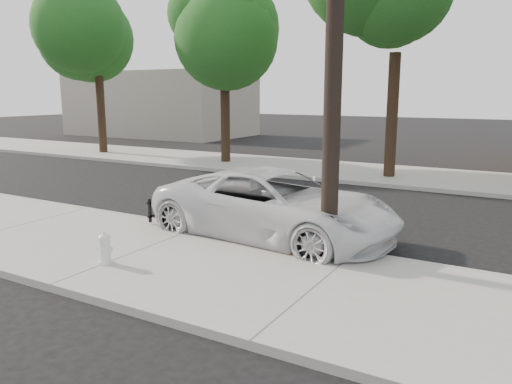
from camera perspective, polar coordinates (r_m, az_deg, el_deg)
ground at (r=14.18m, az=-1.32°, el=-2.58°), size 120.00×120.00×0.00m
near_sidewalk at (r=10.85m, az=-13.21°, el=-6.86°), size 90.00×4.40×0.15m
far_sidewalk at (r=21.75m, az=10.33°, el=2.32°), size 90.00×5.00×0.15m
curb_near at (r=12.47m, az=-6.32°, el=-4.24°), size 90.00×0.12×0.16m
building_far at (r=41.79m, az=-10.84°, el=9.87°), size 14.00×8.00×5.00m
utility_pole at (r=9.83m, az=9.00°, el=18.74°), size 1.40×0.34×9.00m
tree_a at (r=28.86m, az=-17.72°, el=17.01°), size 4.65×4.50×9.00m
tree_b at (r=23.85m, az=-3.45°, el=17.90°), size 4.34×4.20×8.45m
police_cruiser at (r=11.67m, az=2.15°, el=-1.49°), size 6.14×3.25×1.64m
fire_hydrant at (r=10.11m, az=-16.89°, el=-6.27°), size 0.32×0.29×0.59m
traffic_cone at (r=10.39m, az=4.24°, el=-4.94°), size 0.47×0.47×0.73m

